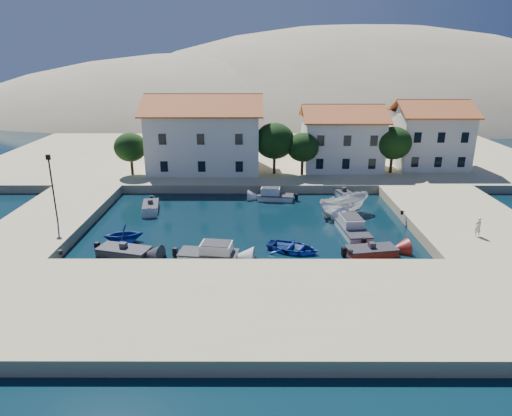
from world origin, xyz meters
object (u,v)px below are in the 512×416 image
Objects in this scene: lamppost at (52,182)px; building_right at (430,133)px; building_left at (205,132)px; rowboat_south at (293,251)px; cabin_cruiser_south at (209,254)px; boat_east at (343,214)px; building_mid at (342,136)px; pedestrian at (478,227)px; cabin_cruiser_east at (353,229)px.

building_right is at bearing 27.93° from lamppost.
building_left reaches higher than rowboat_south.
building_right is (30.00, 2.00, -0.46)m from building_left.
rowboat_south is at bearing -127.56° from building_right.
cabin_cruiser_south is at bearing 126.75° from rowboat_south.
lamppost is at bearing 73.80° from boat_east.
boat_east is (5.84, 9.05, 0.00)m from rowboat_south.
building_left is 2.55× the size of boat_east.
building_mid is 12.04m from building_right.
building_mid is 36.21m from lamppost.
boat_east is at bearing 47.58° from cabin_cruiser_south.
building_mid is at bearing 3.18° from building_left.
building_right is 23.11m from boat_east.
pedestrian is at bearing -100.37° from building_right.
building_mid is at bearing -86.19° from pedestrian.
building_left reaches higher than building_right.
building_right is at bearing 3.81° from building_left.
building_mid is 31.21m from cabin_cruiser_south.
cabin_cruiser_south is at bearing -119.25° from building_mid.
building_right is 46.98m from lamppost.
building_mid is at bearing -34.50° from boat_east.
building_left is at bearing -176.19° from building_right.
building_right is 2.16× the size of rowboat_south.
building_mid is 22.15m from cabin_cruiser_east.
rowboat_south is (6.85, 1.62, -0.48)m from cabin_cruiser_south.
lamppost is 27.38m from cabin_cruiser_east.
cabin_cruiser_south and cabin_cruiser_east have the same top height.
building_right reaches higher than boat_east.
lamppost is at bearing -144.55° from building_mid.
rowboat_south is at bearing 121.02° from boat_east.
building_left is 30.07m from building_right.
building_right reaches higher than rowboat_south.
cabin_cruiser_south is 0.92× the size of cabin_cruiser_east.
boat_east is at bearing -44.30° from building_left.
cabin_cruiser_east is at bearing -52.83° from building_left.
cabin_cruiser_south is 13.73m from cabin_cruiser_east.
rowboat_south is 15.69m from pedestrian.
lamppost is 16.17m from cabin_cruiser_south.
building_left is at bearing 103.98° from cabin_cruiser_south.
building_mid reaches higher than lamppost.
building_right is 1.64× the size of boat_east.
boat_east is (27.12, 4.76, -4.75)m from lamppost.
rowboat_south is at bearing 117.40° from cabin_cruiser_east.
pedestrian is (9.80, -2.97, 1.35)m from cabin_cruiser_east.
building_right is (12.00, 1.00, 0.25)m from building_mid.
building_left reaches higher than boat_east.
cabin_cruiser_east reaches higher than rowboat_south.
building_left reaches higher than building_mid.
building_right reaches higher than cabin_cruiser_south.
building_right reaches higher than cabin_cruiser_east.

